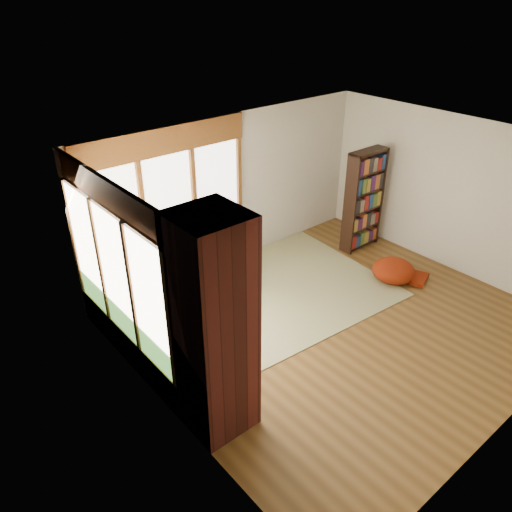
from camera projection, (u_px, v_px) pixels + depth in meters
floor at (336, 323)px, 7.34m from camera, size 5.50×5.50×0.00m
ceiling at (353, 152)px, 6.06m from camera, size 5.50×5.50×0.00m
wall_back at (231, 192)px, 8.37m from camera, size 5.50×0.04×2.60m
wall_left at (166, 326)px, 5.17m from camera, size 0.04×5.00×2.60m
wall_right at (455, 195)px, 8.24m from camera, size 0.04×5.00×2.60m
windows_back at (170, 208)px, 7.66m from camera, size 2.82×0.10×1.90m
windows_left at (116, 275)px, 5.96m from camera, size 0.10×2.62×1.90m
roller_blind at (84, 221)px, 6.34m from camera, size 0.03×0.72×0.90m
brick_chimney at (214, 329)px, 5.13m from camera, size 0.70×0.70×2.60m
sectional_sofa at (159, 305)px, 7.24m from camera, size 2.20×2.20×0.80m
area_rug at (265, 292)px, 8.05m from camera, size 4.00×3.17×0.01m
bookshelf at (364, 200)px, 8.99m from camera, size 0.80×0.27×1.86m
pouf at (394, 270)px, 8.29m from camera, size 0.90×0.90×0.38m
dog_tan at (159, 267)px, 7.23m from camera, size 0.93×0.98×0.48m
dog_brindle at (161, 294)px, 6.66m from camera, size 0.52×0.84×0.45m
throw_pillows at (160, 275)px, 7.10m from camera, size 1.98×1.68×0.45m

